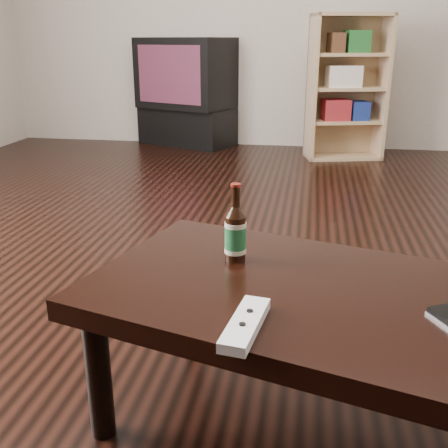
% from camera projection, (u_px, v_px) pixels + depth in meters
% --- Properties ---
extents(floor, '(5.00, 6.00, 0.01)m').
position_uv_depth(floor, '(220.00, 286.00, 2.13)').
color(floor, black).
rests_on(floor, ground).
extents(tv_stand, '(0.95, 0.73, 0.34)m').
position_uv_depth(tv_stand, '(187.00, 126.00, 4.92)').
color(tv_stand, black).
rests_on(tv_stand, floor).
extents(tv, '(0.95, 0.79, 0.61)m').
position_uv_depth(tv, '(186.00, 73.00, 4.76)').
color(tv, black).
rests_on(tv, tv_stand).
extents(bookshelf, '(0.66, 0.42, 1.13)m').
position_uv_depth(bookshelf, '(346.00, 85.00, 4.22)').
color(bookshelf, tan).
rests_on(bookshelf, floor).
extents(coffee_table, '(1.17, 0.87, 0.39)m').
position_uv_depth(coffee_table, '(311.00, 309.00, 1.23)').
color(coffee_table, black).
rests_on(coffee_table, floor).
extents(beer_bottle, '(0.07, 0.07, 0.21)m').
position_uv_depth(beer_bottle, '(235.00, 234.00, 1.35)').
color(beer_bottle, black).
rests_on(beer_bottle, coffee_table).
extents(remote, '(0.08, 0.21, 0.03)m').
position_uv_depth(remote, '(245.00, 324.00, 1.04)').
color(remote, white).
rests_on(remote, coffee_table).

